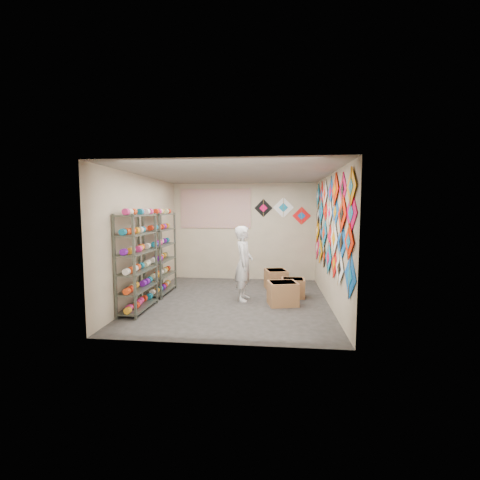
# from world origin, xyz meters

# --- Properties ---
(ground) EXTENTS (4.50, 4.50, 0.00)m
(ground) POSITION_xyz_m (0.00, 0.00, 0.00)
(ground) COLOR #2A2825
(room_walls) EXTENTS (4.50, 4.50, 4.50)m
(room_walls) POSITION_xyz_m (0.00, 0.00, 1.64)
(room_walls) COLOR #B9A98E
(room_walls) RESTS_ON ground
(shelf_rack_front) EXTENTS (0.40, 1.10, 1.90)m
(shelf_rack_front) POSITION_xyz_m (-1.78, -0.85, 0.95)
(shelf_rack_front) COLOR #4C5147
(shelf_rack_front) RESTS_ON ground
(shelf_rack_back) EXTENTS (0.40, 1.10, 1.90)m
(shelf_rack_back) POSITION_xyz_m (-1.78, 0.45, 0.95)
(shelf_rack_back) COLOR #4C5147
(shelf_rack_back) RESTS_ON ground
(string_spools) EXTENTS (0.12, 2.36, 0.12)m
(string_spools) POSITION_xyz_m (-1.78, -0.20, 1.05)
(string_spools) COLOR #E42A7B
(string_spools) RESTS_ON ground
(kite_wall_display) EXTENTS (0.06, 4.38, 2.04)m
(kite_wall_display) POSITION_xyz_m (1.98, -0.03, 1.66)
(kite_wall_display) COLOR #0C58B6
(kite_wall_display) RESTS_ON room_walls
(back_wall_kites) EXTENTS (1.56, 0.02, 0.77)m
(back_wall_kites) POSITION_xyz_m (1.08, 2.24, 1.96)
(back_wall_kites) COLOR black
(back_wall_kites) RESTS_ON room_walls
(poster) EXTENTS (2.00, 0.01, 1.10)m
(poster) POSITION_xyz_m (-0.80, 2.23, 2.00)
(poster) COLOR #8952B1
(poster) RESTS_ON room_walls
(shopkeeper) EXTENTS (0.62, 0.43, 1.62)m
(shopkeeper) POSITION_xyz_m (0.20, 0.10, 0.81)
(shopkeeper) COLOR silver
(shopkeeper) RESTS_ON ground
(carton_a) EXTENTS (0.67, 0.60, 0.48)m
(carton_a) POSITION_xyz_m (1.04, -0.17, 0.24)
(carton_a) COLOR olive
(carton_a) RESTS_ON ground
(carton_b) EXTENTS (0.52, 0.43, 0.42)m
(carton_b) POSITION_xyz_m (1.29, 0.45, 0.21)
(carton_b) COLOR olive
(carton_b) RESTS_ON ground
(carton_c) EXTENTS (0.62, 0.65, 0.48)m
(carton_c) POSITION_xyz_m (0.91, 1.18, 0.24)
(carton_c) COLOR olive
(carton_c) RESTS_ON ground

